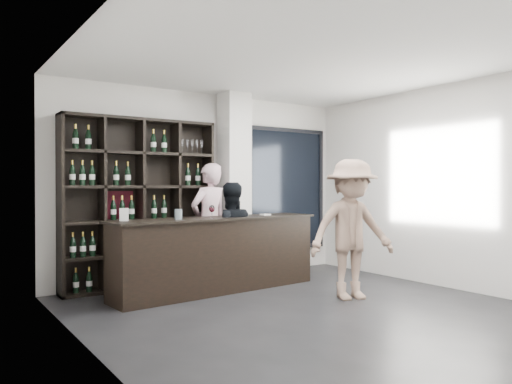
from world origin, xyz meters
TOP-DOWN VIEW (x-y plane):
  - floor at (0.00, 0.00)m, footprint 5.00×5.50m
  - wine_shelf at (-1.15, 2.57)m, footprint 2.20×0.35m
  - structural_column at (0.35, 2.47)m, footprint 0.40×0.40m
  - glass_panel at (1.55, 2.69)m, footprint 1.60×0.08m
  - tasting_counter at (-0.35, 1.75)m, footprint 3.09×0.64m
  - taster_pink at (-0.15, 2.37)m, footprint 0.73×0.56m
  - taster_black at (-0.10, 1.85)m, footprint 0.86×0.75m
  - customer at (0.85, 0.40)m, footprint 1.29×0.95m
  - wine_glass at (-0.49, 1.66)m, footprint 0.09×0.09m
  - spit_cup at (-0.97, 1.69)m, footprint 0.12×0.12m
  - napkin_stack at (0.49, 1.82)m, footprint 0.13×0.13m
  - card_stand at (-1.65, 1.78)m, footprint 0.12×0.09m

SIDE VIEW (x-z plane):
  - floor at x=0.00m, z-range -0.01..0.00m
  - tasting_counter at x=-0.35m, z-range 0.00..1.02m
  - taster_black at x=-0.10m, z-range 0.00..1.50m
  - taster_pink at x=-0.15m, z-range 0.00..1.79m
  - customer at x=0.85m, z-range 0.00..1.79m
  - napkin_stack at x=0.49m, z-range 1.02..1.03m
  - spit_cup at x=-0.97m, z-range 1.02..1.15m
  - card_stand at x=-1.65m, z-range 1.02..1.17m
  - wine_glass at x=-0.49m, z-range 1.02..1.21m
  - wine_shelf at x=-1.15m, z-range 0.00..2.40m
  - glass_panel at x=1.55m, z-range 0.35..2.45m
  - structural_column at x=0.35m, z-range 0.00..2.90m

